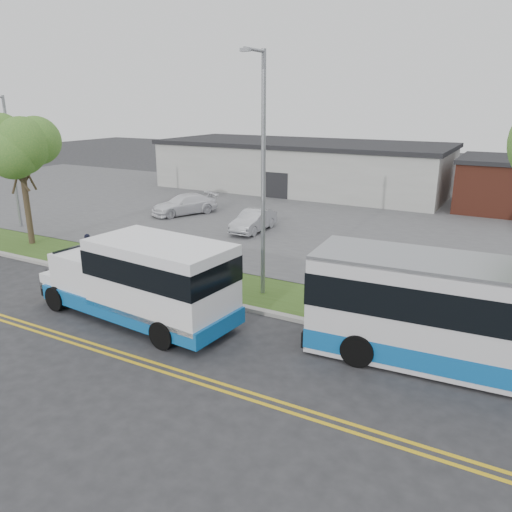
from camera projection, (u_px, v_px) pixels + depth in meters
The scene contains 17 objects.
ground at pixel (164, 304), 19.98m from camera, with size 140.00×140.00×0.00m, color #28282B.
lane_line_north at pixel (91, 343), 16.76m from camera, with size 70.00×0.12×0.01m, color gold.
lane_line_south at pixel (84, 347), 16.51m from camera, with size 70.00×0.12×0.01m, color gold.
curb at pixel (181, 293), 20.87m from camera, with size 80.00×0.30×0.15m, color #9E9B93.
verge at pixel (205, 281), 22.38m from camera, with size 80.00×3.30×0.10m, color #35501A.
parking_lot at pixel (322, 219), 34.17m from camera, with size 80.00×25.00×0.10m, color #4C4C4F.
commercial_building at pixel (302, 166), 44.65m from camera, with size 25.40×10.40×4.35m.
brick_wing at pixel (504, 184), 36.27m from camera, with size 6.30×7.30×3.90m.
tree_west at pixel (20, 153), 26.66m from camera, with size 4.40×4.40×6.91m.
streetlight_near at pixel (262, 170), 19.31m from camera, with size 0.35×1.53×9.50m.
streetlight_far at pixel (10, 157), 30.55m from camera, with size 0.35×1.53×8.00m.
shuttle_bus at pixel (145, 278), 17.94m from camera, with size 8.44×3.38×3.16m.
pedestrian at pixel (88, 250), 24.11m from camera, with size 0.58×0.38×1.60m, color black.
parked_car_a at pixel (253, 221), 30.53m from camera, with size 1.39×3.99×1.31m, color #AEB0B6.
parked_car_b at pixel (184, 204), 35.16m from camera, with size 1.94×4.76×1.38m, color white.
grocery_bag_left at pixel (81, 263), 24.23m from camera, with size 0.32×0.32×0.32m, color white.
grocery_bag_right at pixel (98, 262), 24.37m from camera, with size 0.32×0.32×0.32m, color white.
Camera 1 is at (12.17, -14.40, 7.80)m, focal length 35.00 mm.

